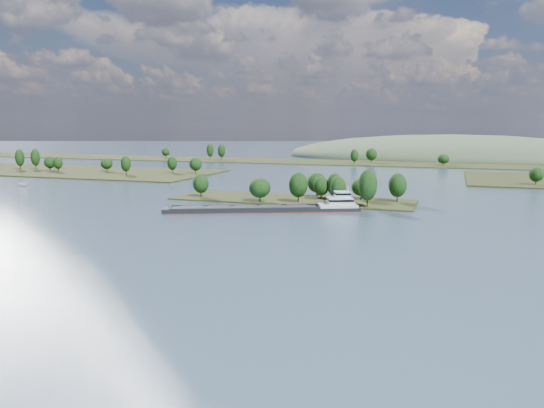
% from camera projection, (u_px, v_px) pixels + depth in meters
% --- Properties ---
extents(ground, '(1800.00, 1800.00, 0.00)m').
position_uv_depth(ground, '(236.00, 226.00, 164.31)').
color(ground, '#3D546A').
rests_on(ground, ground).
extents(tree_island, '(100.00, 31.54, 15.43)m').
position_uv_depth(tree_island, '(308.00, 192.00, 216.50)').
color(tree_island, black).
rests_on(tree_island, ground).
extents(left_bank, '(300.00, 80.00, 15.58)m').
position_uv_depth(left_bank, '(11.00, 168.00, 368.63)').
color(left_bank, black).
rests_on(left_bank, ground).
extents(back_shoreline, '(900.00, 60.00, 15.17)m').
position_uv_depth(back_shoreline, '(381.00, 163.00, 423.34)').
color(back_shoreline, black).
rests_on(back_shoreline, ground).
extents(hill_west, '(320.00, 160.00, 44.00)m').
position_uv_depth(hill_west, '(450.00, 158.00, 500.49)').
color(hill_west, '#43553A').
rests_on(hill_west, ground).
extents(cargo_barge, '(68.77, 35.67, 9.63)m').
position_uv_depth(cargo_barge, '(276.00, 208.00, 192.80)').
color(cargo_barge, black).
rests_on(cargo_barge, ground).
extents(motorboat, '(5.58, 2.22, 2.13)m').
position_uv_depth(motorboat, '(23.00, 184.00, 269.58)').
color(motorboat, silver).
rests_on(motorboat, ground).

